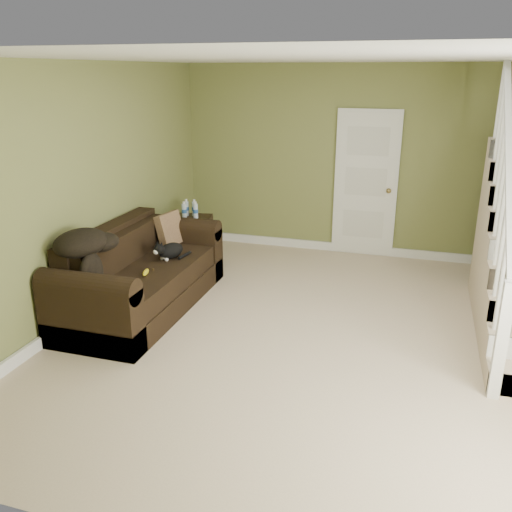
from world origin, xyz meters
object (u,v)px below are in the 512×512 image
Objects in this scene: cat at (170,251)px; banana at (146,272)px; sofa at (140,278)px; side_table at (192,238)px.

cat is 0.53m from banana.
cat is at bearing 52.94° from sofa.
side_table reaches higher than cat.
cat is (0.23, 0.30, 0.24)m from sofa.
banana is at bearing -47.39° from sofa.
cat is at bearing -76.40° from side_table.
banana is (-0.02, -0.53, -0.07)m from cat.
side_table is at bearing 93.43° from sofa.
sofa reaches higher than cat.
sofa is 1.67m from side_table.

